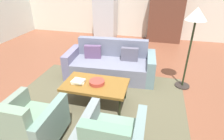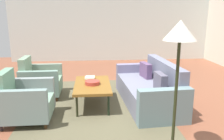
{
  "view_description": "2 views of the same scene",
  "coord_description": "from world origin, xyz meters",
  "px_view_note": "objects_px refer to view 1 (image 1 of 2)",
  "views": [
    {
      "loc": [
        0.96,
        -3.52,
        2.24
      ],
      "look_at": [
        0.2,
        -0.48,
        0.61
      ],
      "focal_mm": 29.25,
      "sensor_mm": 36.0,
      "label": 1
    },
    {
      "loc": [
        4.33,
        -0.78,
        1.8
      ],
      "look_at": [
        0.06,
        -0.41,
        0.74
      ],
      "focal_mm": 37.05,
      "sensor_mm": 36.0,
      "label": 2
    }
  ],
  "objects_px": {
    "coffee_table": "(95,85)",
    "fruit_bowl": "(97,82)",
    "cabinet": "(166,17)",
    "couch": "(111,64)",
    "floor_lamp": "(195,22)",
    "refrigerator": "(106,14)",
    "armchair_left": "(29,126)",
    "book_stack": "(78,81)"
  },
  "relations": [
    {
      "from": "coffee_table",
      "to": "floor_lamp",
      "type": "relative_size",
      "value": 0.7
    },
    {
      "from": "coffee_table",
      "to": "refrigerator",
      "type": "xyz_separation_m",
      "value": [
        -0.98,
        4.16,
        0.52
      ]
    },
    {
      "from": "couch",
      "to": "fruit_bowl",
      "type": "distance_m",
      "value": 1.2
    },
    {
      "from": "coffee_table",
      "to": "floor_lamp",
      "type": "bearing_deg",
      "value": 31.67
    },
    {
      "from": "couch",
      "to": "fruit_bowl",
      "type": "xyz_separation_m",
      "value": [
        0.04,
        -1.19,
        0.19
      ]
    },
    {
      "from": "book_stack",
      "to": "floor_lamp",
      "type": "xyz_separation_m",
      "value": [
        2.02,
        1.1,
        0.97
      ]
    },
    {
      "from": "refrigerator",
      "to": "floor_lamp",
      "type": "distance_m",
      "value": 4.14
    },
    {
      "from": "coffee_table",
      "to": "cabinet",
      "type": "distance_m",
      "value": 4.47
    },
    {
      "from": "armchair_left",
      "to": "floor_lamp",
      "type": "distance_m",
      "value": 3.38
    },
    {
      "from": "armchair_left",
      "to": "fruit_bowl",
      "type": "relative_size",
      "value": 3.05
    },
    {
      "from": "coffee_table",
      "to": "floor_lamp",
      "type": "height_order",
      "value": "floor_lamp"
    },
    {
      "from": "floor_lamp",
      "to": "armchair_left",
      "type": "bearing_deg",
      "value": -136.07
    },
    {
      "from": "couch",
      "to": "coffee_table",
      "type": "bearing_deg",
      "value": 86.43
    },
    {
      "from": "book_stack",
      "to": "cabinet",
      "type": "bearing_deg",
      "value": 69.94
    },
    {
      "from": "coffee_table",
      "to": "fruit_bowl",
      "type": "height_order",
      "value": "fruit_bowl"
    },
    {
      "from": "fruit_bowl",
      "to": "floor_lamp",
      "type": "height_order",
      "value": "floor_lamp"
    },
    {
      "from": "floor_lamp",
      "to": "cabinet",
      "type": "bearing_deg",
      "value": 97.85
    },
    {
      "from": "cabinet",
      "to": "couch",
      "type": "bearing_deg",
      "value": -112.29
    },
    {
      "from": "armchair_left",
      "to": "book_stack",
      "type": "bearing_deg",
      "value": 75.47
    },
    {
      "from": "refrigerator",
      "to": "armchair_left",
      "type": "bearing_deg",
      "value": -85.93
    },
    {
      "from": "cabinet",
      "to": "refrigerator",
      "type": "distance_m",
      "value": 2.24
    },
    {
      "from": "coffee_table",
      "to": "fruit_bowl",
      "type": "relative_size",
      "value": 4.16
    },
    {
      "from": "refrigerator",
      "to": "couch",
      "type": "bearing_deg",
      "value": -71.89
    },
    {
      "from": "coffee_table",
      "to": "floor_lamp",
      "type": "xyz_separation_m",
      "value": [
        1.7,
        1.05,
        1.04
      ]
    },
    {
      "from": "armchair_left",
      "to": "cabinet",
      "type": "xyz_separation_m",
      "value": [
        1.86,
        5.43,
        0.56
      ]
    },
    {
      "from": "fruit_bowl",
      "to": "floor_lamp",
      "type": "bearing_deg",
      "value": 32.18
    },
    {
      "from": "floor_lamp",
      "to": "refrigerator",
      "type": "bearing_deg",
      "value": 130.72
    },
    {
      "from": "floor_lamp",
      "to": "book_stack",
      "type": "bearing_deg",
      "value": -151.45
    },
    {
      "from": "coffee_table",
      "to": "refrigerator",
      "type": "height_order",
      "value": "refrigerator"
    },
    {
      "from": "coffee_table",
      "to": "cabinet",
      "type": "bearing_deg",
      "value": 73.59
    },
    {
      "from": "coffee_table",
      "to": "couch",
      "type": "bearing_deg",
      "value": 90.28
    },
    {
      "from": "fruit_bowl",
      "to": "floor_lamp",
      "type": "relative_size",
      "value": 0.17
    },
    {
      "from": "couch",
      "to": "fruit_bowl",
      "type": "relative_size",
      "value": 7.47
    },
    {
      "from": "fruit_bowl",
      "to": "book_stack",
      "type": "relative_size",
      "value": 1.13
    },
    {
      "from": "book_stack",
      "to": "refrigerator",
      "type": "relative_size",
      "value": 0.14
    },
    {
      "from": "book_stack",
      "to": "armchair_left",
      "type": "bearing_deg",
      "value": -104.1
    },
    {
      "from": "book_stack",
      "to": "refrigerator",
      "type": "xyz_separation_m",
      "value": [
        -0.66,
        4.21,
        0.45
      ]
    },
    {
      "from": "fruit_bowl",
      "to": "cabinet",
      "type": "relative_size",
      "value": 0.16
    },
    {
      "from": "book_stack",
      "to": "floor_lamp",
      "type": "distance_m",
      "value": 2.5
    },
    {
      "from": "coffee_table",
      "to": "cabinet",
      "type": "relative_size",
      "value": 0.67
    },
    {
      "from": "coffee_table",
      "to": "armchair_left",
      "type": "xyz_separation_m",
      "value": [
        -0.6,
        -1.17,
        -0.06
      ]
    },
    {
      "from": "refrigerator",
      "to": "floor_lamp",
      "type": "xyz_separation_m",
      "value": [
        2.68,
        -3.11,
        0.52
      ]
    }
  ]
}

